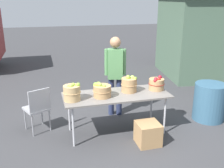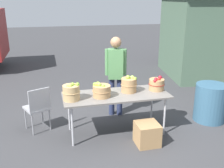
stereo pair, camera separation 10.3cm
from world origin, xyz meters
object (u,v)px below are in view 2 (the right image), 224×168
object	(u,v)px
apple_basket_green_2	(129,84)
produce_crate	(147,134)
trash_barrel	(210,103)
apple_basket_green_1	(101,90)
market_table	(116,97)
vendor_adult	(116,70)
apple_basket_green_0	(71,92)
folding_chair	(38,106)
apple_basket_red_0	(157,84)

from	to	relation	value
apple_basket_green_2	produce_crate	xyz separation A→B (m)	(0.14, -0.63, -0.70)
trash_barrel	produce_crate	size ratio (longest dim) A/B	1.99
apple_basket_green_1	market_table	bearing A→B (deg)	9.76
apple_basket_green_1	apple_basket_green_2	size ratio (longest dim) A/B	1.04
vendor_adult	apple_basket_green_0	bearing A→B (deg)	55.44
apple_basket_green_1	trash_barrel	world-z (taller)	apple_basket_green_1
market_table	trash_barrel	bearing A→B (deg)	0.86
produce_crate	apple_basket_green_2	bearing A→B (deg)	102.42
apple_basket_green_1	vendor_adult	bearing A→B (deg)	59.77
market_table	folding_chair	xyz separation A→B (m)	(-1.39, 0.40, -0.20)
market_table	folding_chair	bearing A→B (deg)	163.96
apple_basket_green_1	trash_barrel	size ratio (longest dim) A/B	0.43
market_table	vendor_adult	distance (m)	0.84
market_table	vendor_adult	size ratio (longest dim) A/B	1.14
market_table	apple_basket_green_0	size ratio (longest dim) A/B	6.16
apple_basket_green_0	apple_basket_red_0	size ratio (longest dim) A/B	1.02
market_table	vendor_adult	world-z (taller)	vendor_adult
folding_chair	trash_barrel	xyz separation A→B (m)	(3.37, -0.37, -0.13)
market_table	apple_basket_green_0	distance (m)	0.82
vendor_adult	produce_crate	world-z (taller)	vendor_adult
apple_basket_green_0	apple_basket_red_0	bearing A→B (deg)	4.41
folding_chair	trash_barrel	distance (m)	3.40
market_table	produce_crate	xyz separation A→B (m)	(0.40, -0.55, -0.51)
market_table	apple_basket_red_0	world-z (taller)	apple_basket_red_0
apple_basket_green_1	trash_barrel	xyz separation A→B (m)	(2.27, 0.08, -0.48)
apple_basket_green_0	apple_basket_green_2	bearing A→B (deg)	8.23
apple_basket_green_1	apple_basket_green_0	bearing A→B (deg)	-177.00
apple_basket_green_2	apple_basket_green_0	bearing A→B (deg)	-171.77
trash_barrel	market_table	bearing A→B (deg)	-179.14
apple_basket_green_2	produce_crate	distance (m)	0.95
apple_basket_green_0	produce_crate	xyz separation A→B (m)	(1.20, -0.47, -0.69)
apple_basket_green_0	folding_chair	size ratio (longest dim) A/B	0.36
apple_basket_green_1	folding_chair	bearing A→B (deg)	158.07
vendor_adult	trash_barrel	xyz separation A→B (m)	(1.79, -0.73, -0.60)
market_table	apple_basket_green_1	xyz separation A→B (m)	(-0.28, -0.05, 0.16)
apple_basket_green_0	apple_basket_green_1	xyz separation A→B (m)	(0.52, 0.03, -0.02)
apple_basket_green_1	trash_barrel	bearing A→B (deg)	1.96
apple_basket_green_0	apple_basket_green_2	distance (m)	1.08
apple_basket_green_0	apple_basket_green_2	xyz separation A→B (m)	(1.07, 0.15, 0.00)
apple_basket_green_0	apple_basket_green_2	world-z (taller)	apple_basket_green_2
apple_basket_green_0	apple_basket_red_0	distance (m)	1.60
market_table	trash_barrel	world-z (taller)	trash_barrel
apple_basket_green_1	produce_crate	distance (m)	1.08
apple_basket_green_1	vendor_adult	world-z (taller)	vendor_adult
apple_basket_green_2	produce_crate	bearing A→B (deg)	-77.58
folding_chair	produce_crate	world-z (taller)	folding_chair
apple_basket_green_1	vendor_adult	size ratio (longest dim) A/B	0.20
apple_basket_green_2	folding_chair	xyz separation A→B (m)	(-1.65, 0.32, -0.38)
trash_barrel	produce_crate	xyz separation A→B (m)	(-1.58, -0.58, -0.19)
vendor_adult	produce_crate	size ratio (longest dim) A/B	4.34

